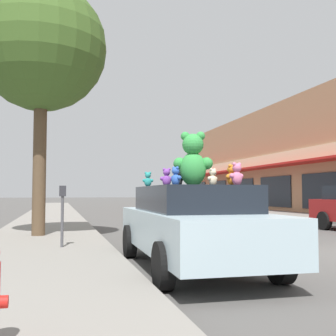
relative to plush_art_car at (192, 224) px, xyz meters
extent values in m
cube|color=gray|center=(-2.51, 0.54, -0.67)|extent=(2.88, 90.00, 0.16)
cube|color=red|center=(11.06, 15.71, 2.28)|extent=(1.33, 35.04, 0.12)
cube|color=beige|center=(11.67, 15.71, 2.83)|extent=(0.08, 33.37, 0.70)
cube|color=black|center=(11.68, 13.10, 0.65)|extent=(0.06, 3.96, 2.00)
cube|color=black|center=(11.68, 18.31, 0.65)|extent=(0.06, 3.96, 2.00)
cube|color=black|center=(11.68, 23.53, 0.65)|extent=(0.06, 3.96, 2.00)
cube|color=black|center=(11.68, 28.74, 0.65)|extent=(0.06, 3.96, 2.00)
cube|color=black|center=(11.68, 33.96, 0.65)|extent=(0.06, 3.96, 2.00)
cube|color=#ADC6D1|center=(0.00, 0.00, -0.11)|extent=(1.80, 4.76, 0.65)
cube|color=black|center=(0.00, 0.00, 0.43)|extent=(1.56, 2.63, 0.43)
cylinder|color=black|center=(-0.82, 1.48, -0.43)|extent=(0.21, 0.65, 0.64)
cylinder|color=black|center=(0.87, 1.45, -0.43)|extent=(0.21, 0.65, 0.64)
cylinder|color=black|center=(-0.87, -1.45, -0.43)|extent=(0.21, 0.65, 0.64)
cylinder|color=black|center=(0.82, -1.48, -0.43)|extent=(0.21, 0.65, 0.64)
ellipsoid|color=green|center=(0.05, 0.08, 0.93)|extent=(0.55, 0.51, 0.59)
sphere|color=green|center=(0.05, 0.08, 1.37)|extent=(0.48, 0.48, 0.37)
sphere|color=green|center=(0.17, 0.03, 1.51)|extent=(0.20, 0.20, 0.16)
sphere|color=green|center=(-0.08, 0.12, 1.51)|extent=(0.20, 0.20, 0.16)
sphere|color=#5ADA6D|center=(0.10, 0.23, 1.35)|extent=(0.18, 0.18, 0.14)
sphere|color=green|center=(0.28, 0.03, 1.04)|extent=(0.28, 0.28, 0.22)
sphere|color=green|center=(-0.17, 0.19, 1.04)|extent=(0.28, 0.28, 0.22)
ellipsoid|color=black|center=(-0.18, 0.20, 0.73)|extent=(0.18, 0.17, 0.18)
sphere|color=black|center=(-0.18, 0.20, 0.86)|extent=(0.15, 0.15, 0.11)
sphere|color=black|center=(-0.14, 0.22, 0.91)|extent=(0.06, 0.06, 0.05)
sphere|color=black|center=(-0.21, 0.18, 0.91)|extent=(0.06, 0.06, 0.05)
sphere|color=#3A3A3D|center=(-0.20, 0.24, 0.86)|extent=(0.06, 0.06, 0.04)
sphere|color=black|center=(-0.12, 0.24, 0.76)|extent=(0.09, 0.09, 0.07)
sphere|color=black|center=(-0.25, 0.18, 0.76)|extent=(0.09, 0.09, 0.07)
ellipsoid|color=teal|center=(-0.60, 0.82, 0.73)|extent=(0.15, 0.14, 0.17)
sphere|color=teal|center=(-0.60, 0.82, 0.85)|extent=(0.13, 0.13, 0.11)
sphere|color=teal|center=(-0.56, 0.81, 0.90)|extent=(0.06, 0.06, 0.05)
sphere|color=teal|center=(-0.64, 0.82, 0.90)|extent=(0.06, 0.06, 0.05)
sphere|color=#47CDC6|center=(-0.59, 0.86, 0.85)|extent=(0.05, 0.05, 0.04)
sphere|color=teal|center=(-0.53, 0.81, 0.76)|extent=(0.08, 0.08, 0.06)
sphere|color=teal|center=(-0.66, 0.84, 0.76)|extent=(0.08, 0.08, 0.06)
ellipsoid|color=orange|center=(0.52, -0.49, 0.75)|extent=(0.22, 0.21, 0.22)
sphere|color=orange|center=(0.52, -0.49, 0.91)|extent=(0.19, 0.19, 0.14)
sphere|color=orange|center=(0.56, -0.46, 0.96)|extent=(0.08, 0.08, 0.06)
sphere|color=orange|center=(0.48, -0.52, 0.96)|extent=(0.08, 0.08, 0.06)
sphere|color=#FFBA41|center=(0.48, -0.44, 0.90)|extent=(0.07, 0.07, 0.05)
sphere|color=orange|center=(0.58, -0.43, 0.79)|extent=(0.11, 0.11, 0.08)
sphere|color=orange|center=(0.44, -0.53, 0.79)|extent=(0.11, 0.11, 0.08)
ellipsoid|color=blue|center=(-0.32, -0.09, 0.74)|extent=(0.18, 0.19, 0.20)
sphere|color=blue|center=(-0.32, -0.09, 0.89)|extent=(0.17, 0.17, 0.13)
sphere|color=blue|center=(-0.30, -0.14, 0.94)|extent=(0.07, 0.07, 0.05)
sphere|color=blue|center=(-0.34, -0.05, 0.94)|extent=(0.07, 0.07, 0.05)
sphere|color=#548DFF|center=(-0.27, -0.07, 0.88)|extent=(0.06, 0.06, 0.05)
sphere|color=blue|center=(-0.27, -0.16, 0.78)|extent=(0.10, 0.10, 0.07)
sphere|color=blue|center=(-0.34, -0.01, 0.78)|extent=(0.10, 0.10, 0.07)
ellipsoid|color=purple|center=(-0.39, 0.24, 0.74)|extent=(0.16, 0.14, 0.20)
sphere|color=purple|center=(-0.39, 0.24, 0.88)|extent=(0.14, 0.14, 0.13)
sphere|color=purple|center=(-0.34, 0.24, 0.93)|extent=(0.06, 0.06, 0.05)
sphere|color=purple|center=(-0.43, 0.24, 0.93)|extent=(0.06, 0.06, 0.05)
sphere|color=#BA67ED|center=(-0.38, 0.29, 0.88)|extent=(0.05, 0.05, 0.05)
sphere|color=purple|center=(-0.30, 0.24, 0.77)|extent=(0.08, 0.08, 0.07)
sphere|color=purple|center=(-0.46, 0.26, 0.77)|extent=(0.08, 0.08, 0.07)
ellipsoid|color=beige|center=(0.31, -0.19, 0.73)|extent=(0.18, 0.18, 0.19)
sphere|color=beige|center=(0.31, -0.19, 0.87)|extent=(0.16, 0.16, 0.12)
sphere|color=beige|center=(0.35, -0.17, 0.92)|extent=(0.07, 0.07, 0.05)
sphere|color=beige|center=(0.27, -0.21, 0.92)|extent=(0.07, 0.07, 0.05)
sphere|color=white|center=(0.29, -0.14, 0.86)|extent=(0.06, 0.06, 0.05)
sphere|color=beige|center=(0.37, -0.14, 0.77)|extent=(0.09, 0.09, 0.07)
sphere|color=beige|center=(0.24, -0.21, 0.77)|extent=(0.09, 0.09, 0.07)
ellipsoid|color=pink|center=(0.53, -0.68, 0.75)|extent=(0.21, 0.19, 0.23)
sphere|color=pink|center=(0.53, -0.68, 0.92)|extent=(0.18, 0.18, 0.14)
sphere|color=pink|center=(0.58, -0.67, 0.98)|extent=(0.08, 0.08, 0.06)
sphere|color=pink|center=(0.48, -0.70, 0.98)|extent=(0.08, 0.08, 0.06)
sphere|color=#FFA3DA|center=(0.51, -0.62, 0.91)|extent=(0.07, 0.07, 0.05)
sphere|color=pink|center=(0.61, -0.64, 0.79)|extent=(0.10, 0.10, 0.08)
sphere|color=pink|center=(0.44, -0.70, 0.79)|extent=(0.10, 0.10, 0.08)
cylinder|color=black|center=(6.77, 6.02, -0.43)|extent=(0.20, 0.64, 0.64)
cylinder|color=brown|center=(-2.71, 4.85, 1.21)|extent=(0.35, 0.35, 3.60)
sphere|color=#3D5B23|center=(-2.71, 4.85, 4.50)|extent=(3.50, 3.50, 3.50)
cylinder|color=red|center=(-2.59, -3.63, -0.25)|extent=(0.10, 0.09, 0.09)
cylinder|color=#4C4C51|center=(-2.12, 2.20, -0.07)|extent=(0.06, 0.06, 1.05)
cube|color=#2D2D33|center=(-2.12, 2.20, 0.57)|extent=(0.14, 0.10, 0.22)
camera|label=1|loc=(-2.21, -6.85, 0.51)|focal=45.00mm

